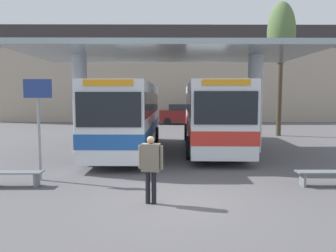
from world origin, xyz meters
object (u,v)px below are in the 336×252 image
at_px(info_sign_platform, 38,109).
at_px(waiting_bench_near_pillar, 14,175).
at_px(waiting_bench_mid_platform, 328,175).
at_px(pedestrian_waiting, 151,163).
at_px(parked_car_street, 180,114).
at_px(transit_bus_left_bay, 128,114).
at_px(transit_bus_center_bay, 211,113).
at_px(poplar_tree_behind_left, 281,35).

bearing_deg(info_sign_platform, waiting_bench_near_pillar, -123.21).
bearing_deg(waiting_bench_near_pillar, waiting_bench_mid_platform, -0.00).
height_order(waiting_bench_mid_platform, pedestrian_waiting, pedestrian_waiting).
relative_size(info_sign_platform, parked_car_street, 0.79).
xyz_separation_m(transit_bus_left_bay, transit_bus_center_bay, (4.32, 1.28, 0.03)).
xyz_separation_m(waiting_bench_mid_platform, poplar_tree_behind_left, (3.01, 13.22, 6.64)).
height_order(waiting_bench_near_pillar, info_sign_platform, info_sign_platform).
distance_m(waiting_bench_mid_platform, parked_car_street, 23.52).
xyz_separation_m(transit_bus_center_bay, info_sign_platform, (-6.57, -6.98, 0.44)).
height_order(transit_bus_left_bay, poplar_tree_behind_left, poplar_tree_behind_left).
xyz_separation_m(transit_bus_left_bay, parked_car_street, (3.29, 16.76, -0.88)).
bearing_deg(waiting_bench_near_pillar, parked_car_street, 75.39).
distance_m(transit_bus_left_bay, poplar_tree_behind_left, 13.00).
xyz_separation_m(waiting_bench_near_pillar, pedestrian_waiting, (4.26, -1.64, 0.72)).
xyz_separation_m(info_sign_platform, parked_car_street, (5.55, 22.46, -1.35)).
bearing_deg(info_sign_platform, parked_car_street, 76.13).
distance_m(transit_bus_center_bay, poplar_tree_behind_left, 9.30).
height_order(waiting_bench_mid_platform, parked_car_street, parked_car_street).
xyz_separation_m(waiting_bench_near_pillar, waiting_bench_mid_platform, (9.62, -0.00, 0.01)).
bearing_deg(pedestrian_waiting, transit_bus_left_bay, 111.20).
relative_size(waiting_bench_near_pillar, poplar_tree_behind_left, 0.19).
bearing_deg(transit_bus_left_bay, waiting_bench_near_pillar, 68.02).
distance_m(waiting_bench_mid_platform, pedestrian_waiting, 5.65).
distance_m(transit_bus_left_bay, pedestrian_waiting, 8.29).
bearing_deg(pedestrian_waiting, transit_bus_center_bay, 84.04).
bearing_deg(parked_car_street, waiting_bench_mid_platform, -80.91).
height_order(transit_bus_left_bay, pedestrian_waiting, transit_bus_left_bay).
relative_size(poplar_tree_behind_left, parked_car_street, 2.22).
height_order(transit_bus_center_bay, parked_car_street, transit_bus_center_bay).
height_order(info_sign_platform, parked_car_street, info_sign_platform).
height_order(transit_bus_left_bay, parked_car_street, transit_bus_left_bay).
xyz_separation_m(waiting_bench_near_pillar, info_sign_platform, (0.51, 0.78, 1.99)).
height_order(waiting_bench_mid_platform, info_sign_platform, info_sign_platform).
distance_m(transit_bus_center_bay, pedestrian_waiting, 9.85).
relative_size(info_sign_platform, poplar_tree_behind_left, 0.36).
bearing_deg(pedestrian_waiting, parked_car_street, 96.64).
height_order(pedestrian_waiting, parked_car_street, parked_car_street).
bearing_deg(waiting_bench_mid_platform, poplar_tree_behind_left, 77.20).
height_order(waiting_bench_mid_platform, poplar_tree_behind_left, poplar_tree_behind_left).
bearing_deg(waiting_bench_near_pillar, transit_bus_left_bay, 66.90).
bearing_deg(waiting_bench_mid_platform, waiting_bench_near_pillar, 180.00).
bearing_deg(pedestrian_waiting, poplar_tree_behind_left, 71.40).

